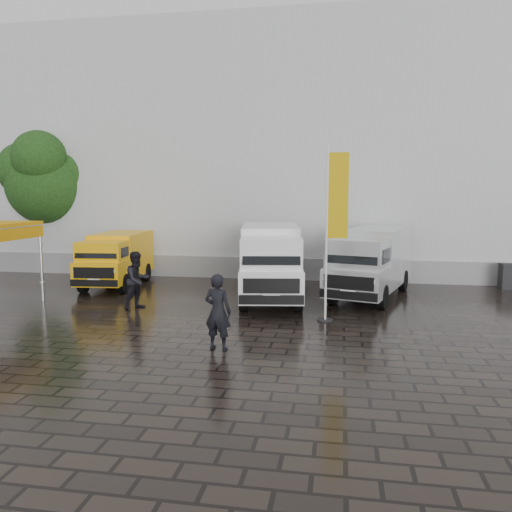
# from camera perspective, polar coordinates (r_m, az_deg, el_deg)

# --- Properties ---
(ground) EXTENTS (120.00, 120.00, 0.00)m
(ground) POSITION_cam_1_polar(r_m,az_deg,el_deg) (15.17, 2.85, -7.81)
(ground) COLOR black
(ground) RESTS_ON ground
(exhibition_hall) EXTENTS (44.00, 16.00, 12.00)m
(exhibition_hall) POSITION_cam_1_polar(r_m,az_deg,el_deg) (30.63, 10.40, 10.90)
(exhibition_hall) COLOR silver
(exhibition_hall) RESTS_ON ground
(hall_plinth) EXTENTS (44.00, 0.15, 1.00)m
(hall_plinth) POSITION_cam_1_polar(r_m,az_deg,el_deg) (22.77, 10.29, -1.62)
(hall_plinth) COLOR gray
(hall_plinth) RESTS_ON ground
(van_yellow) EXTENTS (2.29, 4.97, 2.23)m
(van_yellow) POSITION_cam_1_polar(r_m,az_deg,el_deg) (22.01, -15.65, -0.45)
(van_yellow) COLOR #FFB40D
(van_yellow) RESTS_ON ground
(van_white) EXTENTS (3.01, 6.49, 2.70)m
(van_white) POSITION_cam_1_polar(r_m,az_deg,el_deg) (18.60, 1.64, -0.79)
(van_white) COLOR white
(van_white) RESTS_ON ground
(van_silver) EXTENTS (3.65, 6.28, 2.58)m
(van_silver) POSITION_cam_1_polar(r_m,az_deg,el_deg) (19.47, 13.03, -0.80)
(van_silver) COLOR silver
(van_silver) RESTS_ON ground
(flagpole) EXTENTS (0.88, 0.50, 5.35)m
(flagpole) POSITION_cam_1_polar(r_m,az_deg,el_deg) (15.30, 8.78, 3.69)
(flagpole) COLOR black
(flagpole) RESTS_ON ground
(tree) EXTENTS (4.00, 4.08, 7.18)m
(tree) POSITION_cam_1_polar(r_m,az_deg,el_deg) (27.52, -22.76, 8.02)
(tree) COLOR black
(tree) RESTS_ON ground
(wheelie_bin) EXTENTS (0.66, 0.66, 1.07)m
(wheelie_bin) POSITION_cam_1_polar(r_m,az_deg,el_deg) (23.17, 26.85, -2.04)
(wheelie_bin) COLOR black
(wheelie_bin) RESTS_ON ground
(person_front) EXTENTS (0.78, 0.59, 1.94)m
(person_front) POSITION_cam_1_polar(r_m,az_deg,el_deg) (12.61, -4.38, -6.36)
(person_front) COLOR black
(person_front) RESTS_ON ground
(person_tent) EXTENTS (1.11, 1.19, 1.97)m
(person_tent) POSITION_cam_1_polar(r_m,az_deg,el_deg) (17.52, -13.40, -2.69)
(person_tent) COLOR black
(person_tent) RESTS_ON ground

